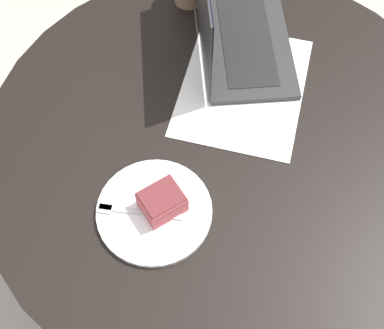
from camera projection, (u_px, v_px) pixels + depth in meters
ground_plane at (215, 251)px, 1.79m from camera, size 12.00×12.00×0.00m
dining_table at (223, 168)px, 1.29m from camera, size 1.08×1.08×0.72m
paper_document at (243, 87)px, 1.23m from camera, size 0.39×0.33×0.00m
plate at (154, 211)px, 1.07m from camera, size 0.23×0.23×0.01m
cake_slice at (162, 202)px, 1.05m from camera, size 0.11×0.10×0.05m
fork at (131, 211)px, 1.07m from camera, size 0.06×0.17×0.00m
laptop at (234, 32)px, 1.25m from camera, size 0.41×0.35×0.25m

